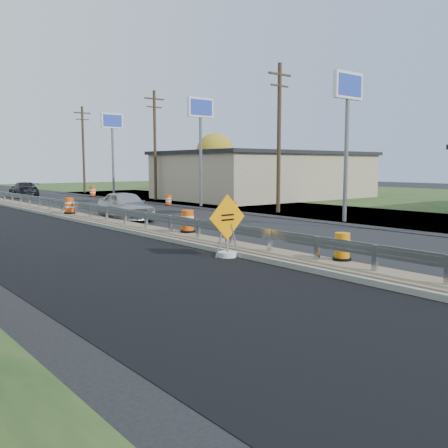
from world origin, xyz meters
TOP-DOWN VIEW (x-y plane):
  - ground at (0.00, 0.00)m, footprint 140.00×140.00m
  - grass_verge_far at (30.00, 10.00)m, footprint 40.00×120.00m
  - milled_overlay at (-4.40, 10.00)m, footprint 7.20×120.00m
  - median at (0.00, 8.00)m, footprint 1.60×55.00m
  - guardrail at (0.00, 9.00)m, footprint 0.10×46.15m
  - retail_building_near at (20.99, 20.00)m, footprint 18.50×12.50m
  - pylon_sign_south at (10.50, 3.00)m, footprint 2.20×0.30m
  - pylon_sign_mid at (10.50, 16.00)m, footprint 2.20×0.30m
  - pylon_sign_north at (10.50, 30.00)m, footprint 2.20×0.30m
  - utility_pole_smid at (11.50, 9.00)m, footprint 1.90×0.26m
  - utility_pole_nmid at (11.50, 24.00)m, footprint 1.90×0.26m
  - utility_pole_north at (11.50, 39.00)m, footprint 1.90×0.26m
  - tree_far_yellow at (26.00, 34.00)m, footprint 4.62×4.62m
  - caution_sign at (-1.03, -1.02)m, footprint 1.52×0.64m
  - barrel_median_near at (0.55, -4.50)m, footprint 0.56×0.56m
  - barrel_median_mid at (0.55, 3.51)m, footprint 0.64×0.64m
  - barrel_median_far at (-0.10, 14.64)m, footprint 0.63×0.63m
  - barrel_shoulder_near at (8.70, 10.09)m, footprint 0.53×0.53m
  - barrel_shoulder_mid at (9.20, 18.40)m, footprint 0.53×0.53m
  - barrel_shoulder_far at (9.20, 31.87)m, footprint 0.68×0.68m
  - car_silver at (1.80, 11.36)m, footprint 2.31×4.86m
  - car_dark_far at (3.63, 34.73)m, footprint 2.68×5.28m

SIDE VIEW (x-z plane):
  - ground at x=0.00m, z-range 0.00..0.00m
  - milled_overlay at x=-4.40m, z-range 0.00..0.01m
  - grass_verge_far at x=30.00m, z-range 0.00..0.03m
  - median at x=0.00m, z-range 0.00..0.23m
  - barrel_shoulder_near at x=8.70m, z-range -0.02..0.76m
  - barrel_shoulder_mid at x=9.20m, z-range -0.02..0.76m
  - barrel_shoulder_far at x=9.20m, z-range -0.02..0.98m
  - caution_sign at x=-1.03m, z-range -0.52..1.58m
  - barrel_median_near at x=0.55m, z-range 0.21..1.03m
  - barrel_median_far at x=-0.10m, z-range 0.21..1.13m
  - barrel_median_mid at x=0.55m, z-range 0.21..1.15m
  - guardrail at x=0.00m, z-range 0.37..1.09m
  - car_dark_far at x=3.63m, z-range 0.00..1.47m
  - car_silver at x=1.80m, z-range 0.00..1.60m
  - retail_building_near at x=20.99m, z-range 0.02..4.29m
  - tree_far_yellow at x=26.00m, z-range 1.11..7.97m
  - utility_pole_smid at x=11.50m, z-range 0.23..9.63m
  - utility_pole_nmid at x=11.50m, z-range 0.23..9.63m
  - utility_pole_north at x=11.50m, z-range 0.23..9.63m
  - pylon_sign_south at x=10.50m, z-range 2.53..10.43m
  - pylon_sign_mid at x=10.50m, z-range 2.53..10.43m
  - pylon_sign_north at x=10.50m, z-range 2.53..10.43m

